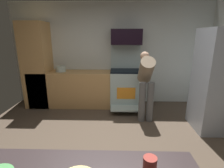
% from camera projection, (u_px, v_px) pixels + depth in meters
% --- Properties ---
extents(ground_plane, '(5.20, 4.80, 0.02)m').
position_uv_depth(ground_plane, '(110.00, 155.00, 2.64)').
color(ground_plane, brown).
extents(wall_back, '(5.20, 0.12, 2.60)m').
position_uv_depth(wall_back, '(113.00, 54.00, 4.55)').
color(wall_back, silver).
rests_on(wall_back, ground).
extents(lower_cabinet_run, '(2.40, 0.60, 0.90)m').
position_uv_depth(lower_cabinet_run, '(78.00, 89.00, 4.45)').
color(lower_cabinet_run, tan).
rests_on(lower_cabinet_run, ground).
extents(cabinet_column, '(0.60, 0.60, 2.10)m').
position_uv_depth(cabinet_column, '(37.00, 66.00, 4.31)').
color(cabinet_column, tan).
rests_on(cabinet_column, ground).
extents(oven_range, '(0.76, 0.99, 1.56)m').
position_uv_depth(oven_range, '(125.00, 87.00, 4.39)').
color(oven_range, '#ADC3BF').
rests_on(oven_range, ground).
extents(microwave, '(0.74, 0.38, 0.37)m').
position_uv_depth(microwave, '(126.00, 37.00, 4.15)').
color(microwave, black).
rests_on(microwave, oven_range).
extents(refrigerator, '(0.83, 0.75, 1.91)m').
position_uv_depth(refrigerator, '(221.00, 81.00, 3.18)').
color(refrigerator, '#AFB9C8').
rests_on(refrigerator, ground).
extents(person_cook, '(0.31, 0.68, 1.44)m').
position_uv_depth(person_cook, '(146.00, 80.00, 3.64)').
color(person_cook, '#5C5C5C').
rests_on(person_cook, ground).
extents(mug_coffee, '(0.09, 0.09, 0.10)m').
position_uv_depth(mug_coffee, '(150.00, 164.00, 1.12)').
color(mug_coffee, '#9D332B').
rests_on(mug_coffee, counter_island).
extents(stock_pot, '(0.25, 0.25, 0.14)m').
position_uv_depth(stock_pot, '(61.00, 69.00, 4.32)').
color(stock_pot, '#B1C3B8').
rests_on(stock_pot, lower_cabinet_run).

